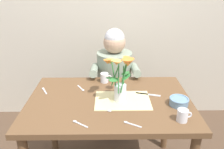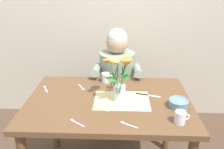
# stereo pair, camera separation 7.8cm
# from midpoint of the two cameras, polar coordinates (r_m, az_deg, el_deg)

# --- Properties ---
(wood_panel_backdrop) EXTENTS (4.00, 0.10, 2.50)m
(wood_panel_backdrop) POSITION_cam_midpoint_polar(r_m,az_deg,el_deg) (2.54, 1.24, 16.04)
(wood_panel_backdrop) COLOR beige
(wood_panel_backdrop) RESTS_ON ground_plane
(dining_table) EXTENTS (1.20, 0.80, 0.74)m
(dining_table) POSITION_cam_midpoint_polar(r_m,az_deg,el_deg) (1.74, 0.44, -9.04)
(dining_table) COLOR brown
(dining_table) RESTS_ON ground_plane
(seated_person) EXTENTS (0.45, 0.47, 1.14)m
(seated_person) POSITION_cam_midpoint_polar(r_m,az_deg,el_deg) (2.32, 2.18, -2.53)
(seated_person) COLOR #4C4C56
(seated_person) RESTS_ON ground_plane
(striped_placemat) EXTENTS (0.40, 0.28, 0.00)m
(striped_placemat) POSITION_cam_midpoint_polar(r_m,az_deg,el_deg) (1.68, 3.77, -6.52)
(striped_placemat) COLOR beige
(striped_placemat) RESTS_ON dining_table
(flower_vase) EXTENTS (0.22, 0.24, 0.35)m
(flower_vase) POSITION_cam_midpoint_polar(r_m,az_deg,el_deg) (1.59, 3.32, -0.52)
(flower_vase) COLOR silver
(flower_vase) RESTS_ON dining_table
(ceramic_bowl) EXTENTS (0.14, 0.14, 0.06)m
(ceramic_bowl) POSITION_cam_midpoint_polar(r_m,az_deg,el_deg) (1.67, 17.53, -6.82)
(ceramic_bowl) COLOR #6689A8
(ceramic_bowl) RESTS_ON dining_table
(dinner_knife) EXTENTS (0.19, 0.07, 0.00)m
(dinner_knife) POSITION_cam_midpoint_polar(r_m,az_deg,el_deg) (1.77, 10.19, -5.16)
(dinner_knife) COLOR silver
(dinner_knife) RESTS_ON dining_table
(tea_cup) EXTENTS (0.09, 0.07, 0.08)m
(tea_cup) POSITION_cam_midpoint_polar(r_m,az_deg,el_deg) (1.50, 18.17, -10.15)
(tea_cup) COLOR silver
(tea_cup) RESTS_ON dining_table
(coffee_cup) EXTENTS (0.09, 0.07, 0.08)m
(coffee_cup) POSITION_cam_midpoint_polar(r_m,az_deg,el_deg) (1.95, -0.42, -0.79)
(coffee_cup) COLOR silver
(coffee_cup) RESTS_ON dining_table
(spoon_0) EXTENTS (0.07, 0.11, 0.01)m
(spoon_0) POSITION_cam_midpoint_polar(r_m,az_deg,el_deg) (1.92, -15.23, -3.32)
(spoon_0) COLOR silver
(spoon_0) RESTS_ON dining_table
(spoon_1) EXTENTS (0.11, 0.08, 0.01)m
(spoon_1) POSITION_cam_midpoint_polar(r_m,az_deg,el_deg) (1.47, -7.73, -11.63)
(spoon_1) COLOR silver
(spoon_1) RESTS_ON dining_table
(spoon_2) EXTENTS (0.07, 0.11, 0.01)m
(spoon_2) POSITION_cam_midpoint_polar(r_m,az_deg,el_deg) (1.86, -6.24, -3.44)
(spoon_2) COLOR silver
(spoon_2) RESTS_ON dining_table
(spoon_3) EXTENTS (0.11, 0.07, 0.01)m
(spoon_3) POSITION_cam_midpoint_polar(r_m,az_deg,el_deg) (1.44, 5.13, -12.21)
(spoon_3) COLOR silver
(spoon_3) RESTS_ON dining_table
(spoon_4) EXTENTS (0.11, 0.07, 0.01)m
(spoon_4) POSITION_cam_midpoint_polar(r_m,az_deg,el_deg) (1.57, -0.71, -8.76)
(spoon_4) COLOR silver
(spoon_4) RESTS_ON dining_table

